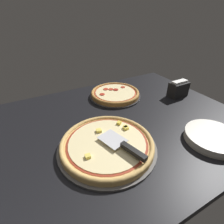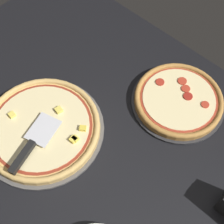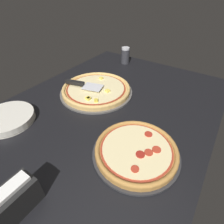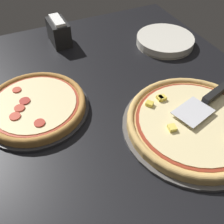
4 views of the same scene
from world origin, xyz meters
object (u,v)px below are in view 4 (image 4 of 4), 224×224
pizza_front (194,122)px  serving_spatula (209,98)px  pizza_back (35,105)px  plate_stack (165,41)px  napkin_holder (59,32)px

pizza_front → serving_spatula: (4.38, -8.43, 2.71)cm
pizza_front → pizza_back: bearing=56.5°
serving_spatula → plate_stack: (39.64, -10.09, -3.48)cm
plate_stack → serving_spatula: bearing=165.7°
serving_spatula → napkin_holder: bearing=26.8°
pizza_back → pizza_front: bearing=-123.5°
serving_spatula → plate_stack: 41.05cm
pizza_back → plate_stack: (16.89, -59.49, -0.75)cm
pizza_front → napkin_holder: size_ratio=3.16×
pizza_front → napkin_holder: napkin_holder is taller
pizza_back → napkin_holder: size_ratio=2.52×
pizza_back → serving_spatula: serving_spatula is taller
pizza_front → napkin_holder: (64.20, 21.73, 2.59)cm
plate_stack → napkin_holder: bearing=63.4°
napkin_holder → serving_spatula: bearing=-153.2°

